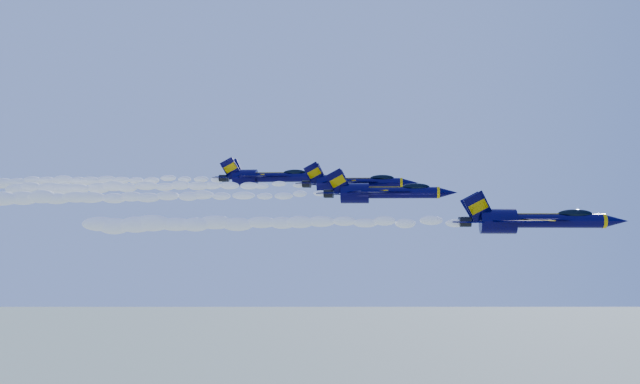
# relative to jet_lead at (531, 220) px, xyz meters

# --- Properties ---
(jet_lead) EXTENTS (20.08, 16.47, 7.46)m
(jet_lead) POSITION_rel_jet_lead_xyz_m (0.00, 0.00, 0.00)
(jet_lead) COLOR #040130
(smoke_trail_jet_lead) EXTENTS (49.39, 2.40, 2.16)m
(smoke_trail_jet_lead) POSITION_rel_jet_lead_xyz_m (-33.27, -0.00, -0.46)
(smoke_trail_jet_lead) COLOR white
(jet_second) EXTENTS (18.26, 14.98, 6.78)m
(jet_second) POSITION_rel_jet_lead_xyz_m (-18.42, 7.34, 3.76)
(jet_second) COLOR #040130
(smoke_trail_jet_second) EXTENTS (49.39, 2.18, 1.96)m
(smoke_trail_jet_second) POSITION_rel_jet_lead_xyz_m (-50.91, 7.34, 3.32)
(smoke_trail_jet_second) COLOR white
(jet_third) EXTENTS (17.74, 14.55, 6.59)m
(jet_third) POSITION_rel_jet_lead_xyz_m (-23.02, 16.94, 5.60)
(jet_third) COLOR #040130
(smoke_trail_jet_third) EXTENTS (49.39, 2.12, 1.91)m
(smoke_trail_jet_third) POSITION_rel_jet_lead_xyz_m (-55.29, 16.94, 5.16)
(smoke_trail_jet_third) COLOR white
(jet_fourth) EXTENTS (18.37, 15.07, 6.83)m
(jet_fourth) POSITION_rel_jet_lead_xyz_m (-37.72, 23.44, 6.95)
(jet_fourth) COLOR #040130
(smoke_trail_jet_fourth) EXTENTS (49.39, 2.19, 1.97)m
(smoke_trail_jet_fourth) POSITION_rel_jet_lead_xyz_m (-70.26, 23.44, 6.51)
(smoke_trail_jet_fourth) COLOR white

